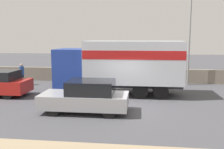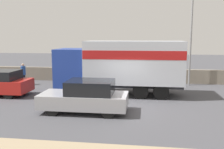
{
  "view_description": "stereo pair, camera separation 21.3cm",
  "coord_description": "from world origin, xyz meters",
  "px_view_note": "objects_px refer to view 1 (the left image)",
  "views": [
    {
      "loc": [
        0.98,
        -12.08,
        3.54
      ],
      "look_at": [
        -0.58,
        1.1,
        1.54
      ],
      "focal_mm": 40.0,
      "sensor_mm": 36.0,
      "label": 1
    },
    {
      "loc": [
        1.19,
        -12.05,
        3.54
      ],
      "look_at": [
        -0.58,
        1.1,
        1.54
      ],
      "focal_mm": 40.0,
      "sensor_mm": 36.0,
      "label": 2
    }
  ],
  "objects_px": {
    "street_lamp": "(190,24)",
    "box_truck": "(122,63)",
    "car_hatchback": "(86,97)",
    "pedestrian": "(22,74)"
  },
  "relations": [
    {
      "from": "street_lamp",
      "to": "car_hatchback",
      "type": "xyz_separation_m",
      "value": [
        -5.99,
        -7.58,
        -3.73
      ]
    },
    {
      "from": "street_lamp",
      "to": "box_truck",
      "type": "bearing_deg",
      "value": -141.26
    },
    {
      "from": "street_lamp",
      "to": "box_truck",
      "type": "relative_size",
      "value": 1.02
    },
    {
      "from": "car_hatchback",
      "to": "pedestrian",
      "type": "height_order",
      "value": "pedestrian"
    },
    {
      "from": "box_truck",
      "to": "pedestrian",
      "type": "xyz_separation_m",
      "value": [
        -7.58,
        2.16,
        -1.11
      ]
    },
    {
      "from": "car_hatchback",
      "to": "pedestrian",
      "type": "bearing_deg",
      "value": -44.22
    },
    {
      "from": "car_hatchback",
      "to": "pedestrian",
      "type": "xyz_separation_m",
      "value": [
        -6.21,
        6.04,
        0.08
      ]
    },
    {
      "from": "box_truck",
      "to": "car_hatchback",
      "type": "xyz_separation_m",
      "value": [
        -1.38,
        -3.88,
        -1.19
      ]
    },
    {
      "from": "box_truck",
      "to": "pedestrian",
      "type": "bearing_deg",
      "value": -15.89
    },
    {
      "from": "pedestrian",
      "to": "car_hatchback",
      "type": "bearing_deg",
      "value": -44.22
    }
  ]
}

